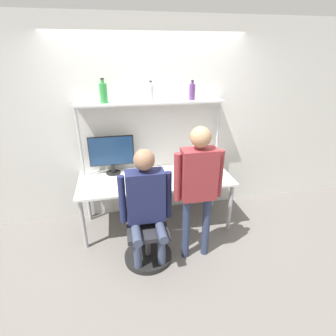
{
  "coord_description": "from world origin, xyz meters",
  "views": [
    {
      "loc": [
        -0.47,
        -2.7,
        2.27
      ],
      "look_at": [
        0.07,
        -0.07,
        1.07
      ],
      "focal_mm": 28.0,
      "sensor_mm": 36.0,
      "label": 1
    }
  ],
  "objects_px": {
    "bottle_green": "(103,93)",
    "bottle_clear": "(151,93)",
    "monitor": "(112,153)",
    "laptop": "(141,181)",
    "person_standing": "(199,180)",
    "person_seated": "(146,200)",
    "bottle_purple": "(192,92)",
    "office_chair": "(147,237)",
    "cell_phone": "(162,186)"
  },
  "relations": [
    {
      "from": "laptop",
      "to": "bottle_clear",
      "type": "relative_size",
      "value": 1.3
    },
    {
      "from": "monitor",
      "to": "bottle_green",
      "type": "height_order",
      "value": "bottle_green"
    },
    {
      "from": "monitor",
      "to": "person_seated",
      "type": "bearing_deg",
      "value": -70.43
    },
    {
      "from": "person_standing",
      "to": "bottle_green",
      "type": "distance_m",
      "value": 1.58
    },
    {
      "from": "monitor",
      "to": "person_seated",
      "type": "xyz_separation_m",
      "value": [
        0.34,
        -0.95,
        -0.21
      ]
    },
    {
      "from": "monitor",
      "to": "person_seated",
      "type": "height_order",
      "value": "person_seated"
    },
    {
      "from": "bottle_green",
      "to": "cell_phone",
      "type": "bearing_deg",
      "value": -40.55
    },
    {
      "from": "monitor",
      "to": "cell_phone",
      "type": "bearing_deg",
      "value": -41.86
    },
    {
      "from": "office_chair",
      "to": "person_seated",
      "type": "distance_m",
      "value": 0.54
    },
    {
      "from": "monitor",
      "to": "laptop",
      "type": "distance_m",
      "value": 0.61
    },
    {
      "from": "laptop",
      "to": "bottle_green",
      "type": "bearing_deg",
      "value": 128.65
    },
    {
      "from": "office_chair",
      "to": "person_seated",
      "type": "height_order",
      "value": "person_seated"
    },
    {
      "from": "monitor",
      "to": "laptop",
      "type": "height_order",
      "value": "monitor"
    },
    {
      "from": "person_standing",
      "to": "monitor",
      "type": "bearing_deg",
      "value": 132.17
    },
    {
      "from": "person_seated",
      "to": "bottle_purple",
      "type": "distance_m",
      "value": 1.56
    },
    {
      "from": "bottle_purple",
      "to": "bottle_clear",
      "type": "relative_size",
      "value": 0.99
    },
    {
      "from": "person_standing",
      "to": "bottle_clear",
      "type": "relative_size",
      "value": 6.29
    },
    {
      "from": "laptop",
      "to": "bottle_clear",
      "type": "height_order",
      "value": "bottle_clear"
    },
    {
      "from": "laptop",
      "to": "person_standing",
      "type": "xyz_separation_m",
      "value": [
        0.57,
        -0.55,
        0.23
      ]
    },
    {
      "from": "person_seated",
      "to": "bottle_clear",
      "type": "xyz_separation_m",
      "value": [
        0.22,
        0.96,
        0.98
      ]
    },
    {
      "from": "person_seated",
      "to": "bottle_green",
      "type": "xyz_separation_m",
      "value": [
        -0.37,
        0.96,
        1.0
      ]
    },
    {
      "from": "laptop",
      "to": "person_seated",
      "type": "distance_m",
      "value": 0.5
    },
    {
      "from": "person_standing",
      "to": "bottle_purple",
      "type": "xyz_separation_m",
      "value": [
        0.19,
        1.0,
        0.77
      ]
    },
    {
      "from": "cell_phone",
      "to": "bottle_green",
      "type": "distance_m",
      "value": 1.36
    },
    {
      "from": "cell_phone",
      "to": "office_chair",
      "type": "relative_size",
      "value": 0.17
    },
    {
      "from": "person_seated",
      "to": "bottle_green",
      "type": "relative_size",
      "value": 4.64
    },
    {
      "from": "office_chair",
      "to": "cell_phone",
      "type": "bearing_deg",
      "value": 56.05
    },
    {
      "from": "laptop",
      "to": "person_standing",
      "type": "distance_m",
      "value": 0.82
    },
    {
      "from": "monitor",
      "to": "person_standing",
      "type": "height_order",
      "value": "person_standing"
    },
    {
      "from": "bottle_purple",
      "to": "bottle_green",
      "type": "relative_size",
      "value": 0.85
    },
    {
      "from": "laptop",
      "to": "bottle_green",
      "type": "xyz_separation_m",
      "value": [
        -0.36,
        0.45,
        1.02
      ]
    },
    {
      "from": "bottle_green",
      "to": "bottle_clear",
      "type": "distance_m",
      "value": 0.59
    },
    {
      "from": "office_chair",
      "to": "person_seated",
      "type": "xyz_separation_m",
      "value": [
        -0.0,
        -0.05,
        0.53
      ]
    },
    {
      "from": "bottle_purple",
      "to": "bottle_clear",
      "type": "xyz_separation_m",
      "value": [
        -0.54,
        0.0,
        0.0
      ]
    },
    {
      "from": "monitor",
      "to": "person_seated",
      "type": "distance_m",
      "value": 1.03
    },
    {
      "from": "office_chair",
      "to": "bottle_green",
      "type": "distance_m",
      "value": 1.82
    },
    {
      "from": "bottle_purple",
      "to": "bottle_clear",
      "type": "distance_m",
      "value": 0.54
    },
    {
      "from": "laptop",
      "to": "person_standing",
      "type": "bearing_deg",
      "value": -43.7
    },
    {
      "from": "cell_phone",
      "to": "bottle_clear",
      "type": "relative_size",
      "value": 0.59
    },
    {
      "from": "monitor",
      "to": "bottle_green",
      "type": "distance_m",
      "value": 0.79
    },
    {
      "from": "laptop",
      "to": "cell_phone",
      "type": "xyz_separation_m",
      "value": [
        0.26,
        -0.08,
        -0.06
      ]
    },
    {
      "from": "laptop",
      "to": "bottle_green",
      "type": "distance_m",
      "value": 1.18
    },
    {
      "from": "person_standing",
      "to": "bottle_green",
      "type": "xyz_separation_m",
      "value": [
        -0.93,
        1.0,
        0.79
      ]
    },
    {
      "from": "cell_phone",
      "to": "person_seated",
      "type": "distance_m",
      "value": 0.5
    },
    {
      "from": "cell_phone",
      "to": "bottle_purple",
      "type": "relative_size",
      "value": 0.6
    },
    {
      "from": "office_chair",
      "to": "person_standing",
      "type": "xyz_separation_m",
      "value": [
        0.56,
        -0.09,
        0.74
      ]
    },
    {
      "from": "person_standing",
      "to": "bottle_green",
      "type": "bearing_deg",
      "value": 133.05
    },
    {
      "from": "monitor",
      "to": "office_chair",
      "type": "xyz_separation_m",
      "value": [
        0.34,
        -0.91,
        -0.75
      ]
    },
    {
      "from": "monitor",
      "to": "person_standing",
      "type": "bearing_deg",
      "value": -47.83
    },
    {
      "from": "person_standing",
      "to": "person_seated",
      "type": "bearing_deg",
      "value": 175.56
    }
  ]
}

